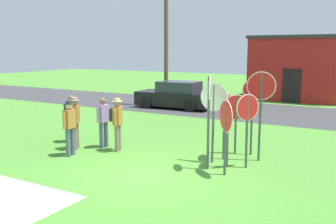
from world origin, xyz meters
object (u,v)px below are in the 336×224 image
stop_sign_low_front (224,112)px  stop_sign_rear_right (252,105)px  utility_pole (166,28)px  stop_sign_tallest (261,99)px  parked_car_on_street (176,96)px  stop_sign_nearest (209,106)px  person_with_sunhat (71,115)px  person_on_left (75,120)px  person_in_dark_shirt (117,121)px  stop_sign_leaning_right (228,116)px  stop_sign_rear_left (213,108)px  stop_sign_center_cluster (226,124)px  person_in_teal (70,125)px  person_holding_notes (103,120)px  stop_sign_leaning_left (247,118)px  stop_sign_far_back (236,114)px

stop_sign_low_front → stop_sign_rear_right: size_ratio=0.88×
utility_pole → stop_sign_tallest: bearing=-46.3°
parked_car_on_street → stop_sign_nearest: stop_sign_nearest is taller
person_with_sunhat → person_on_left: person_on_left is taller
person_in_dark_shirt → stop_sign_leaning_right: bearing=2.5°
stop_sign_rear_left → person_in_dark_shirt: (-3.20, -0.40, -0.61)m
stop_sign_center_cluster → stop_sign_rear_right: bearing=90.5°
utility_pole → person_with_sunhat: 10.42m
stop_sign_center_cluster → person_in_teal: stop_sign_center_cluster is taller
parked_car_on_street → person_in_dark_shirt: bearing=-72.8°
stop_sign_tallest → person_in_teal: bearing=-155.4°
person_with_sunhat → person_holding_notes: size_ratio=1.00×
stop_sign_leaning_left → person_with_sunhat: (-6.39, -0.19, -0.44)m
utility_pole → parked_car_on_street: (1.08, -0.76, -3.79)m
stop_sign_rear_left → stop_sign_nearest: stop_sign_nearest is taller
stop_sign_tallest → utility_pole: bearing=133.7°
stop_sign_nearest → person_in_teal: size_ratio=1.51×
parked_car_on_street → stop_sign_leaning_right: stop_sign_leaning_right is taller
stop_sign_leaning_right → stop_sign_far_back: (-0.30, 1.48, -0.17)m
utility_pole → stop_sign_nearest: utility_pole is taller
parked_car_on_street → person_in_teal: size_ratio=2.53×
stop_sign_leaning_right → person_on_left: size_ratio=1.23×
stop_sign_rear_left → stop_sign_low_front: size_ratio=1.12×
person_in_dark_shirt → person_holding_notes: person_in_dark_shirt is taller
person_holding_notes → utility_pole: bearing=108.3°
person_in_teal → person_holding_notes: bearing=79.6°
stop_sign_leaning_right → person_in_dark_shirt: bearing=-177.5°
stop_sign_far_back → stop_sign_leaning_right: bearing=-78.5°
stop_sign_rear_left → stop_sign_rear_right: (0.73, 1.33, -0.02)m
stop_sign_nearest → person_with_sunhat: size_ratio=1.55×
parked_car_on_street → stop_sign_low_front: 10.32m
stop_sign_low_front → person_on_left: stop_sign_low_front is taller
person_with_sunhat → parked_car_on_street: bearing=94.2°
stop_sign_rear_left → person_holding_notes: (-3.88, -0.26, -0.67)m
stop_sign_rear_left → person_in_teal: 4.46m
utility_pole → parked_car_on_street: bearing=-35.2°
stop_sign_low_front → person_in_teal: size_ratio=1.21×
stop_sign_low_front → person_holding_notes: stop_sign_low_front is taller
stop_sign_low_front → stop_sign_nearest: stop_sign_nearest is taller
stop_sign_leaning_left → person_on_left: (-5.55, -0.87, -0.44)m
stop_sign_nearest → person_in_dark_shirt: 3.46m
stop_sign_nearest → person_on_left: 4.75m
stop_sign_far_back → parked_car_on_street: bearing=130.0°
stop_sign_rear_right → stop_sign_center_cluster: bearing=-89.5°
stop_sign_rear_left → stop_sign_far_back: 1.31m
stop_sign_leaning_left → stop_sign_rear_right: size_ratio=0.88×
stop_sign_far_back → stop_sign_nearest: bearing=-92.4°
stop_sign_tallest → stop_sign_rear_right: 0.70m
stop_sign_leaning_left → person_in_teal: (-5.15, -1.55, -0.44)m
stop_sign_low_front → person_in_teal: bearing=-154.7°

